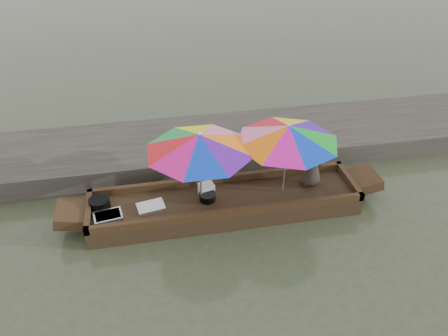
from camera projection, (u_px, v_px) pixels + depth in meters
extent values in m
plane|color=#364027|center=(225.00, 212.00, 8.80)|extent=(80.00, 80.00, 0.00)
cube|color=#2D2B26|center=(208.00, 145.00, 10.44)|extent=(22.00, 2.20, 0.50)
cube|color=black|center=(225.00, 205.00, 8.70)|extent=(5.31, 1.20, 0.35)
cylinder|color=black|center=(100.00, 204.00, 8.29)|extent=(0.39, 0.39, 0.21)
cube|color=silver|center=(108.00, 217.00, 8.07)|extent=(0.56, 0.43, 0.09)
cube|color=silver|center=(151.00, 207.00, 8.33)|extent=(0.57, 0.44, 0.06)
cylinder|color=black|center=(208.00, 197.00, 8.51)|extent=(0.31, 0.31, 0.15)
cube|color=silver|center=(206.00, 189.00, 8.62)|extent=(0.32, 0.28, 0.26)
imported|color=#2C231E|center=(312.00, 161.00, 8.66)|extent=(0.63, 0.49, 1.14)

